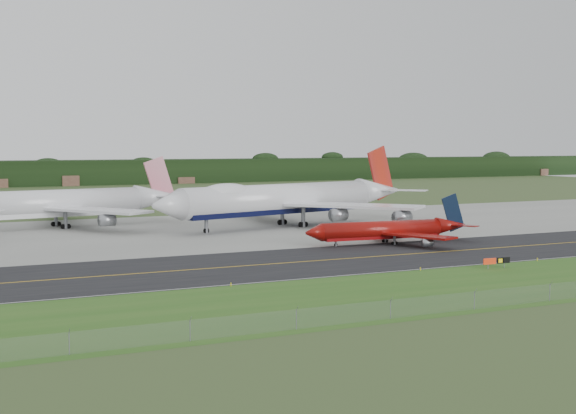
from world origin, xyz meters
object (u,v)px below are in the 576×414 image
at_px(jet_ba_747, 287,199).
at_px(jet_star_tail, 59,204).
at_px(jet_red_737, 390,230).
at_px(taxiway_sign, 497,261).

xyz_separation_m(jet_ba_747, jet_star_tail, (-50.27, 21.08, -1.02)).
bearing_deg(jet_ba_747, jet_red_737, -84.60).
xyz_separation_m(jet_red_737, taxiway_sign, (-2.16, -34.64, -1.50)).
bearing_deg(jet_ba_747, jet_star_tail, 157.25).
bearing_deg(jet_star_tail, taxiway_sign, -61.40).
xyz_separation_m(jet_red_737, jet_star_tail, (-53.98, 60.42, 2.91)).
distance_m(jet_red_737, jet_star_tail, 81.08).
bearing_deg(jet_red_737, jet_star_tail, 131.78).
xyz_separation_m(jet_ba_747, taxiway_sign, (1.55, -73.98, -5.43)).
relative_size(jet_ba_747, jet_star_tail, 1.20).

